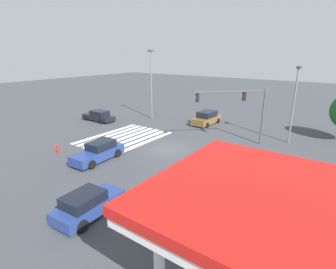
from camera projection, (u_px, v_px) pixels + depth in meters
ground_plane at (168, 149)px, 25.38m from camera, size 152.68×152.68×0.00m
crosswalk_markings at (124, 138)px, 28.71m from camera, size 9.41×6.30×0.01m
traffic_signal_mast at (242, 105)px, 25.23m from camera, size 5.16×5.16×5.66m
car_0 at (99, 152)px, 22.56m from camera, size 4.95×2.24×1.63m
car_1 at (88, 204)px, 14.86m from camera, size 4.27×2.22×1.47m
car_2 at (99, 116)px, 35.72m from camera, size 2.03×4.90×1.46m
car_3 at (207, 118)px, 34.15m from camera, size 4.77×2.30×1.69m
gas_station_canopy at (268, 207)px, 8.31m from camera, size 7.18×7.18×4.79m
pedestrian at (191, 191)px, 15.92m from camera, size 0.41×0.41×1.55m
street_light_pole_a at (294, 98)px, 25.86m from camera, size 0.80×0.36×7.68m
street_light_pole_b at (151, 79)px, 35.61m from camera, size 0.80×0.36×9.30m
fire_hydrant at (58, 149)px, 24.18m from camera, size 0.22×0.22×0.86m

